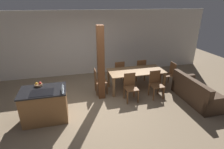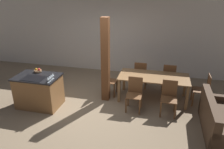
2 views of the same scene
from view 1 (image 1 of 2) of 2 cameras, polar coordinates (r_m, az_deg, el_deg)
name	(u,v)px [view 1 (image 1 of 2)]	position (r m, az deg, el deg)	size (l,w,h in m)	color
ground_plane	(95,107)	(5.46, -5.72, -10.63)	(16.00, 16.00, 0.00)	#847056
wall_back	(83,44)	(7.58, -9.38, 9.88)	(11.20, 0.08, 2.70)	silver
kitchen_island	(45,105)	(5.06, -21.01, -9.16)	(1.17, 0.79, 0.90)	olive
fruit_bowl	(39,84)	(5.09, -22.87, -3.01)	(0.20, 0.20, 0.11)	#99704C
wine_glass_near	(62,89)	(4.46, -15.93, -4.69)	(0.07, 0.07, 0.15)	silver
wine_glass_middle	(62,88)	(4.53, -15.92, -4.22)	(0.07, 0.07, 0.15)	silver
wine_glass_far	(62,86)	(4.61, -15.90, -3.76)	(0.07, 0.07, 0.15)	silver
wine_glass_end	(62,85)	(4.69, -15.89, -3.31)	(0.07, 0.07, 0.15)	silver
dining_table	(136,73)	(6.31, 7.85, 0.58)	(1.97, 0.92, 0.72)	olive
dining_chair_near_left	(131,86)	(5.65, 6.06, -3.91)	(0.40, 0.40, 0.89)	brown
dining_chair_near_right	(156,84)	(5.99, 14.10, -2.91)	(0.40, 0.40, 0.89)	brown
dining_chair_far_left	(119,71)	(6.84, 2.23, 1.06)	(0.40, 0.40, 0.89)	brown
dining_chair_far_right	(140,69)	(7.12, 9.12, 1.67)	(0.40, 0.40, 0.89)	brown
dining_chair_head_end	(99,81)	(6.04, -4.36, -2.03)	(0.40, 0.40, 0.89)	brown
dining_chair_foot_end	(169,74)	(6.97, 18.25, 0.30)	(0.40, 0.40, 0.89)	brown
couch	(197,93)	(6.26, 25.96, -5.48)	(0.83, 1.74, 0.81)	#473323
timber_post	(101,64)	(5.47, -3.67, 3.43)	(0.21, 0.21, 2.37)	brown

